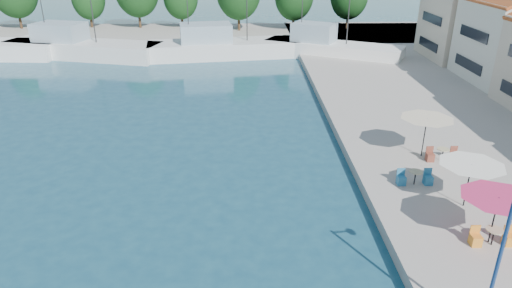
{
  "coord_description": "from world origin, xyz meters",
  "views": [
    {
      "loc": [
        0.01,
        1.94,
        12.05
      ],
      "look_at": [
        0.5,
        26.0,
        1.46
      ],
      "focal_mm": 32.0,
      "sensor_mm": 36.0,
      "label": 1
    }
  ],
  "objects_px": {
    "trawler_02": "(79,48)",
    "trawler_04": "(329,49)",
    "umbrella_pink": "(498,203)",
    "umbrella_white": "(471,169)",
    "umbrella_cream": "(426,122)",
    "trawler_03": "(227,47)"
  },
  "relations": [
    {
      "from": "trawler_02",
      "to": "umbrella_white",
      "type": "relative_size",
      "value": 6.22
    },
    {
      "from": "trawler_04",
      "to": "umbrella_pink",
      "type": "height_order",
      "value": "trawler_04"
    },
    {
      "from": "trawler_02",
      "to": "umbrella_cream",
      "type": "height_order",
      "value": "trawler_02"
    },
    {
      "from": "trawler_04",
      "to": "umbrella_white",
      "type": "distance_m",
      "value": 33.25
    },
    {
      "from": "trawler_02",
      "to": "umbrella_pink",
      "type": "height_order",
      "value": "trawler_02"
    },
    {
      "from": "trawler_03",
      "to": "umbrella_cream",
      "type": "relative_size",
      "value": 6.43
    },
    {
      "from": "trawler_02",
      "to": "umbrella_white",
      "type": "bearing_deg",
      "value": -34.79
    },
    {
      "from": "trawler_04",
      "to": "trawler_02",
      "type": "bearing_deg",
      "value": -154.75
    },
    {
      "from": "trawler_03",
      "to": "umbrella_white",
      "type": "relative_size",
      "value": 6.49
    },
    {
      "from": "umbrella_white",
      "to": "trawler_02",
      "type": "bearing_deg",
      "value": 130.65
    },
    {
      "from": "umbrella_pink",
      "to": "umbrella_white",
      "type": "bearing_deg",
      "value": 85.63
    },
    {
      "from": "trawler_03",
      "to": "trawler_04",
      "type": "distance_m",
      "value": 11.75
    },
    {
      "from": "trawler_02",
      "to": "umbrella_white",
      "type": "xyz_separation_m",
      "value": [
        29.55,
        -34.41,
        1.47
      ]
    },
    {
      "from": "trawler_04",
      "to": "umbrella_pink",
      "type": "distance_m",
      "value": 36.14
    },
    {
      "from": "trawler_03",
      "to": "umbrella_pink",
      "type": "relative_size",
      "value": 6.35
    },
    {
      "from": "trawler_02",
      "to": "trawler_04",
      "type": "relative_size",
      "value": 1.2
    },
    {
      "from": "trawler_02",
      "to": "umbrella_cream",
      "type": "relative_size",
      "value": 6.16
    },
    {
      "from": "trawler_02",
      "to": "trawler_03",
      "type": "xyz_separation_m",
      "value": [
        16.98,
        -0.11,
        -0.0
      ]
    },
    {
      "from": "trawler_02",
      "to": "umbrella_pink",
      "type": "bearing_deg",
      "value": -37.27
    },
    {
      "from": "umbrella_white",
      "to": "trawler_04",
      "type": "bearing_deg",
      "value": 91.5
    },
    {
      "from": "umbrella_pink",
      "to": "umbrella_cream",
      "type": "relative_size",
      "value": 1.01
    },
    {
      "from": "umbrella_cream",
      "to": "umbrella_white",
      "type": "bearing_deg",
      "value": -89.64
    }
  ]
}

